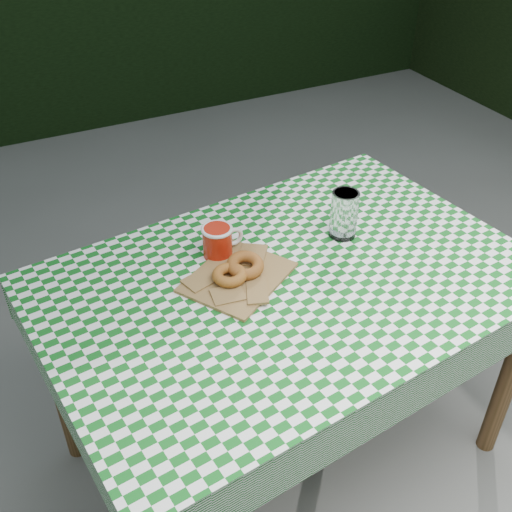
{
  "coord_description": "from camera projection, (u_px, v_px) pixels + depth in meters",
  "views": [
    {
      "loc": [
        -0.59,
        -1.16,
        1.8
      ],
      "look_at": [
        0.02,
        0.07,
        0.79
      ],
      "focal_mm": 42.82,
      "sensor_mm": 36.0,
      "label": 1
    }
  ],
  "objects": [
    {
      "name": "drinking_glass",
      "position": [
        344.0,
        214.0,
        1.8
      ],
      "size": [
        0.11,
        0.11,
        0.15
      ],
      "primitive_type": "cylinder",
      "rotation": [
        0.0,
        0.0,
        0.48
      ],
      "color": "white",
      "rests_on": "tablecloth"
    },
    {
      "name": "bagel_back",
      "position": [
        245.0,
        265.0,
        1.67
      ],
      "size": [
        0.11,
        0.11,
        0.03
      ],
      "primitive_type": "torus",
      "rotation": [
        0.0,
        0.0,
        -0.02
      ],
      "color": "brown",
      "rests_on": "paper_bag"
    },
    {
      "name": "bagel_front",
      "position": [
        230.0,
        275.0,
        1.64
      ],
      "size": [
        0.13,
        0.13,
        0.03
      ],
      "primitive_type": "torus",
      "rotation": [
        0.0,
        0.0,
        0.57
      ],
      "color": "olive",
      "rests_on": "paper_bag"
    },
    {
      "name": "coffee_mug",
      "position": [
        217.0,
        242.0,
        1.73
      ],
      "size": [
        0.18,
        0.18,
        0.09
      ],
      "primitive_type": null,
      "rotation": [
        0.0,
        0.0,
        0.05
      ],
      "color": "#A01A0A",
      "rests_on": "tablecloth"
    },
    {
      "name": "table",
      "position": [
        286.0,
        373.0,
        1.9
      ],
      "size": [
        1.42,
        1.03,
        0.75
      ],
      "primitive_type": "cube",
      "rotation": [
        0.0,
        0.0,
        0.12
      ],
      "color": "#50351B",
      "rests_on": "ground"
    },
    {
      "name": "tablecloth",
      "position": [
        289.0,
        278.0,
        1.68
      ],
      "size": [
        1.44,
        1.06,
        0.01
      ],
      "primitive_type": "cube",
      "rotation": [
        0.0,
        0.0,
        0.12
      ],
      "color": "#0E5A18",
      "rests_on": "table"
    },
    {
      "name": "paper_bag",
      "position": [
        238.0,
        277.0,
        1.67
      ],
      "size": [
        0.36,
        0.34,
        0.01
      ],
      "primitive_type": "cube",
      "rotation": [
        0.0,
        0.0,
        0.56
      ],
      "color": "olive",
      "rests_on": "tablecloth"
    },
    {
      "name": "ground",
      "position": [
        261.0,
        450.0,
        2.12
      ],
      "size": [
        60.0,
        60.0,
        0.0
      ],
      "primitive_type": "plane",
      "color": "#54544F",
      "rests_on": "ground"
    }
  ]
}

